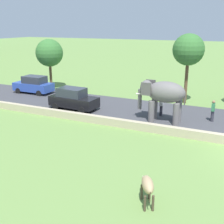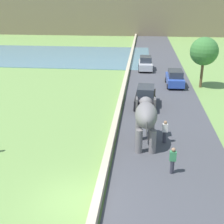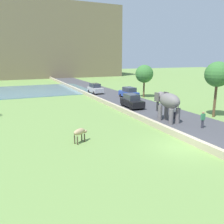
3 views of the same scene
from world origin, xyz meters
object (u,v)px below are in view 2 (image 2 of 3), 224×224
Objects in this scene: person_trailing at (173,160)px; person_beside_elephant at (165,131)px; car_blue at (175,78)px; car_silver at (145,64)px; elephant at (146,117)px; car_black at (145,97)px.

person_beside_elephant is at bearing 93.18° from person_trailing.
car_blue and car_silver have the same top height.
elephant is 2.14× the size of person_trailing.
car_blue and car_black have the same top height.
person_trailing is 0.40× the size of car_silver.
person_beside_elephant is 0.40× the size of car_silver.
person_beside_elephant is 0.40× the size of car_black.
car_blue is (1.66, 17.47, 0.03)m from person_trailing.
elephant reaches higher than car_black.
person_beside_elephant is 1.00× the size of person_trailing.
elephant is 14.55m from car_blue.
person_trailing is (0.21, -3.72, 0.00)m from person_beside_elephant.
elephant is 7.53m from car_black.
person_beside_elephant is at bearing -97.74° from car_blue.
car_black is (0.01, 7.45, -1.14)m from elephant.
person_beside_elephant is at bearing -86.47° from car_silver.
elephant is 1.78m from person_beside_elephant.
elephant is 0.85× the size of car_black.
elephant is 2.14× the size of person_beside_elephant.
car_blue reaches higher than person_trailing.
car_silver reaches higher than person_beside_elephant.
elephant is at bearing -90.02° from car_silver.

